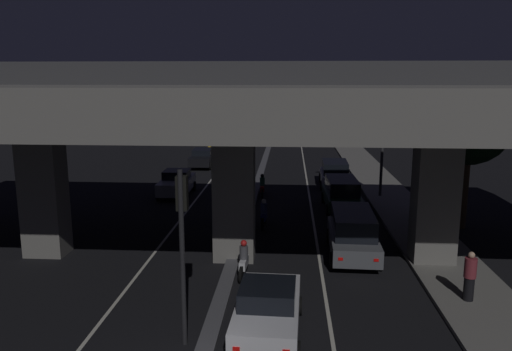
# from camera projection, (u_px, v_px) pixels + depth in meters

# --- Properties ---
(lane_line_left_inner) EXTENTS (0.12, 126.00, 0.00)m
(lane_line_left_inner) POSITION_uv_depth(u_px,v_px,m) (227.00, 159.00, 46.08)
(lane_line_left_inner) COLOR beige
(lane_line_left_inner) RESTS_ON ground_plane
(lane_line_right_inner) EXTENTS (0.12, 126.00, 0.00)m
(lane_line_right_inner) POSITION_uv_depth(u_px,v_px,m) (304.00, 160.00, 45.62)
(lane_line_right_inner) COLOR beige
(lane_line_right_inner) RESTS_ON ground_plane
(median_divider) EXTENTS (0.52, 126.00, 0.20)m
(median_divider) POSITION_uv_depth(u_px,v_px,m) (265.00, 159.00, 45.83)
(median_divider) COLOR #4C4C51
(median_divider) RESTS_ON ground_plane
(sidewalk_right) EXTENTS (2.94, 126.00, 0.15)m
(sidewalk_right) POSITION_uv_depth(u_px,v_px,m) (371.00, 175.00, 38.42)
(sidewalk_right) COLOR slate
(sidewalk_right) RESTS_ON ground_plane
(elevated_overpass) EXTENTS (33.67, 12.21, 8.02)m
(elevated_overpass) POSITION_uv_depth(u_px,v_px,m) (228.00, 111.00, 19.62)
(elevated_overpass) COLOR slate
(elevated_overpass) RESTS_ON ground_plane
(traffic_light_left_of_median) EXTENTS (0.30, 0.49, 5.01)m
(traffic_light_left_of_median) POSITION_uv_depth(u_px,v_px,m) (182.00, 227.00, 13.54)
(traffic_light_left_of_median) COLOR black
(traffic_light_left_of_median) RESTS_ON ground_plane
(street_lamp) EXTENTS (2.09, 0.32, 7.19)m
(street_lamp) POSITION_uv_depth(u_px,v_px,m) (378.00, 129.00, 30.50)
(street_lamp) COLOR #2D2D30
(street_lamp) RESTS_ON ground_plane
(car_white_lead) EXTENTS (2.07, 4.24, 1.59)m
(car_white_lead) POSITION_uv_depth(u_px,v_px,m) (268.00, 310.00, 14.43)
(car_white_lead) COLOR silver
(car_white_lead) RESTS_ON ground_plane
(car_grey_second) EXTENTS (2.15, 4.87, 1.89)m
(car_grey_second) POSITION_uv_depth(u_px,v_px,m) (353.00, 232.00, 20.96)
(car_grey_second) COLOR #515459
(car_grey_second) RESTS_ON ground_plane
(car_dark_green_third) EXTENTS (2.12, 4.48, 1.76)m
(car_dark_green_third) POSITION_uv_depth(u_px,v_px,m) (342.00, 193.00, 28.47)
(car_dark_green_third) COLOR black
(car_dark_green_third) RESTS_ON ground_plane
(car_white_fourth) EXTENTS (2.14, 4.17, 1.76)m
(car_white_fourth) POSITION_uv_depth(u_px,v_px,m) (335.00, 173.00, 34.41)
(car_white_fourth) COLOR silver
(car_white_fourth) RESTS_ON ground_plane
(car_silver_lead_oncoming) EXTENTS (2.04, 4.33, 1.60)m
(car_silver_lead_oncoming) POSITION_uv_depth(u_px,v_px,m) (177.00, 183.00, 31.93)
(car_silver_lead_oncoming) COLOR gray
(car_silver_lead_oncoming) RESTS_ON ground_plane
(car_black_second_oncoming) EXTENTS (1.99, 4.60, 1.50)m
(car_black_second_oncoming) POSITION_uv_depth(u_px,v_px,m) (202.00, 158.00, 42.15)
(car_black_second_oncoming) COLOR black
(car_black_second_oncoming) RESTS_ON ground_plane
(car_taxi_yellow_third_oncoming) EXTENTS (1.98, 4.29, 1.94)m
(car_taxi_yellow_third_oncoming) POSITION_uv_depth(u_px,v_px,m) (220.00, 139.00, 52.90)
(car_taxi_yellow_third_oncoming) COLOR gold
(car_taxi_yellow_third_oncoming) RESTS_ON ground_plane
(car_taxi_yellow_fourth_oncoming) EXTENTS (2.12, 4.01, 1.34)m
(car_taxi_yellow_fourth_oncoming) POSITION_uv_depth(u_px,v_px,m) (232.00, 131.00, 63.46)
(car_taxi_yellow_fourth_oncoming) COLOR gold
(car_taxi_yellow_fourth_oncoming) RESTS_ON ground_plane
(motorcycle_white_filtering_near) EXTENTS (0.34, 1.91, 1.43)m
(motorcycle_white_filtering_near) POSITION_uv_depth(u_px,v_px,m) (244.00, 261.00, 18.78)
(motorcycle_white_filtering_near) COLOR black
(motorcycle_white_filtering_near) RESTS_ON ground_plane
(motorcycle_blue_filtering_mid) EXTENTS (0.34, 1.89, 1.44)m
(motorcycle_blue_filtering_mid) POSITION_uv_depth(u_px,v_px,m) (264.00, 215.00, 25.08)
(motorcycle_blue_filtering_mid) COLOR black
(motorcycle_blue_filtering_mid) RESTS_ON ground_plane
(motorcycle_red_filtering_far) EXTENTS (0.34, 1.95, 1.42)m
(motorcycle_red_filtering_far) POSITION_uv_depth(u_px,v_px,m) (262.00, 186.00, 31.73)
(motorcycle_red_filtering_far) COLOR black
(motorcycle_red_filtering_far) RESTS_ON ground_plane
(pedestrian_on_sidewalk) EXTENTS (0.40, 0.40, 1.68)m
(pedestrian_on_sidewalk) POSITION_uv_depth(u_px,v_px,m) (470.00, 276.00, 16.38)
(pedestrian_on_sidewalk) COLOR black
(pedestrian_on_sidewalk) RESTS_ON sidewalk_right
(roadside_tree_kerbside_near) EXTENTS (4.05, 4.05, 7.26)m
(roadside_tree_kerbside_near) POSITION_uv_depth(u_px,v_px,m) (469.00, 124.00, 24.04)
(roadside_tree_kerbside_near) COLOR #38281C
(roadside_tree_kerbside_near) RESTS_ON ground_plane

